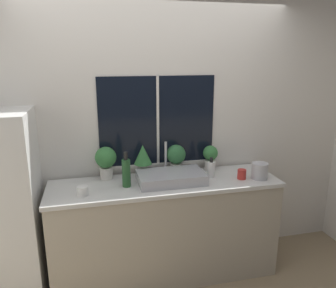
# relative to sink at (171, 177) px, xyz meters

# --- Properties ---
(wall_back) EXTENTS (8.00, 0.09, 2.70)m
(wall_back) POSITION_rel_sink_xyz_m (-0.05, 0.36, 0.36)
(wall_back) COLOR silver
(wall_back) RESTS_ON ground_plane
(wall_right) EXTENTS (0.06, 7.00, 2.70)m
(wall_right) POSITION_rel_sink_xyz_m (1.99, 1.23, 0.36)
(wall_right) COLOR silver
(wall_right) RESTS_ON ground_plane
(counter) EXTENTS (2.06, 0.58, 0.94)m
(counter) POSITION_rel_sink_xyz_m (-0.05, 0.01, -0.51)
(counter) COLOR #B2A893
(counter) RESTS_ON ground_plane
(sink) EXTENTS (0.59, 0.40, 0.32)m
(sink) POSITION_rel_sink_xyz_m (0.00, 0.00, 0.00)
(sink) COLOR #ADADB2
(sink) RESTS_ON counter
(potted_plant_far_left) EXTENTS (0.19, 0.19, 0.30)m
(potted_plant_far_left) POSITION_rel_sink_xyz_m (-0.55, 0.22, 0.13)
(potted_plant_far_left) COLOR silver
(potted_plant_far_left) RESTS_ON counter
(potted_plant_center_left) EXTENTS (0.17, 0.17, 0.30)m
(potted_plant_center_left) POSITION_rel_sink_xyz_m (-0.21, 0.22, 0.13)
(potted_plant_center_left) COLOR silver
(potted_plant_center_left) RESTS_ON counter
(potted_plant_center_right) EXTENTS (0.18, 0.18, 0.28)m
(potted_plant_center_right) POSITION_rel_sink_xyz_m (0.10, 0.22, 0.12)
(potted_plant_center_right) COLOR silver
(potted_plant_center_right) RESTS_ON counter
(potted_plant_far_right) EXTENTS (0.14, 0.14, 0.25)m
(potted_plant_far_right) POSITION_rel_sink_xyz_m (0.45, 0.22, 0.10)
(potted_plant_far_right) COLOR silver
(potted_plant_far_right) RESTS_ON counter
(soap_bottle) EXTENTS (0.07, 0.07, 0.19)m
(soap_bottle) POSITION_rel_sink_xyz_m (0.39, 0.03, 0.03)
(soap_bottle) COLOR white
(soap_bottle) RESTS_ON counter
(bottle_tall) EXTENTS (0.07, 0.07, 0.31)m
(bottle_tall) POSITION_rel_sink_xyz_m (-0.40, -0.01, 0.08)
(bottle_tall) COLOR #235128
(bottle_tall) RESTS_ON counter
(mug_red) EXTENTS (0.08, 0.08, 0.09)m
(mug_red) POSITION_rel_sink_xyz_m (0.65, -0.08, -0.00)
(mug_red) COLOR #B72D28
(mug_red) RESTS_ON counter
(mug_white) EXTENTS (0.09, 0.09, 0.08)m
(mug_white) POSITION_rel_sink_xyz_m (-0.76, -0.11, -0.01)
(mug_white) COLOR white
(mug_white) RESTS_ON counter
(kettle) EXTENTS (0.15, 0.15, 0.16)m
(kettle) POSITION_rel_sink_xyz_m (0.81, -0.11, 0.03)
(kettle) COLOR #B2B2B7
(kettle) RESTS_ON counter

